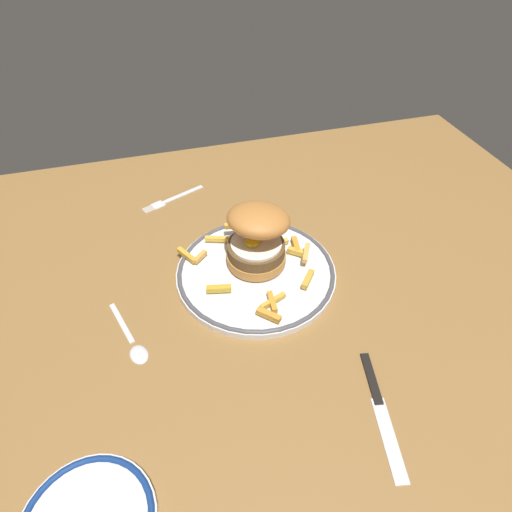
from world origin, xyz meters
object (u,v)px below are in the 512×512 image
(dinner_plate, at_px, (256,272))
(fork, at_px, (172,199))
(burger, at_px, (257,235))
(spoon, at_px, (135,346))
(knife, at_px, (378,401))

(dinner_plate, xyz_separation_m, fork, (-0.11, 0.27, -0.01))
(burger, relative_size, fork, 1.11)
(fork, bearing_deg, spoon, -106.09)
(dinner_plate, bearing_deg, knife, -71.22)
(dinner_plate, height_order, spoon, dinner_plate)
(dinner_plate, xyz_separation_m, burger, (0.01, 0.02, 0.06))
(knife, bearing_deg, burger, 105.81)
(knife, xyz_separation_m, spoon, (-0.31, 0.18, 0.00))
(burger, relative_size, knife, 0.86)
(spoon, bearing_deg, burger, 28.00)
(dinner_plate, xyz_separation_m, knife, (0.09, -0.27, -0.01))
(dinner_plate, bearing_deg, burger, 68.80)
(fork, height_order, knife, knife)
(fork, xyz_separation_m, spoon, (-0.10, -0.36, 0.00))
(fork, distance_m, spoon, 0.38)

